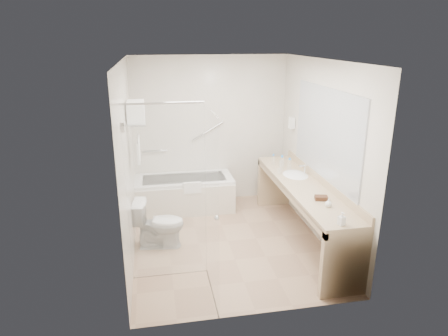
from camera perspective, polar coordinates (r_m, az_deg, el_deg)
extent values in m
plane|color=tan|center=(5.79, 0.54, -10.38)|extent=(3.20, 3.20, 0.00)
cube|color=silver|center=(5.09, 0.63, 15.18)|extent=(2.60, 3.20, 0.10)
cube|color=beige|center=(6.83, -1.97, 5.36)|extent=(2.60, 0.10, 2.50)
cube|color=beige|center=(3.84, 5.13, -5.21)|extent=(2.60, 0.10, 2.50)
cube|color=beige|center=(5.22, -13.56, 0.79)|extent=(0.10, 3.20, 2.50)
cube|color=beige|center=(5.68, 13.57, 2.20)|extent=(0.10, 3.20, 2.50)
cube|color=silver|center=(6.73, -5.66, -3.61)|extent=(1.60, 0.70, 0.55)
cube|color=beige|center=(6.41, -5.37, -5.00)|extent=(1.60, 0.02, 0.50)
cube|color=white|center=(6.33, -4.55, -2.83)|extent=(0.28, 0.06, 0.18)
cylinder|color=silver|center=(6.79, -9.85, 2.42)|extent=(0.40, 0.03, 0.03)
cylinder|color=silver|center=(6.78, -2.34, 5.27)|extent=(0.53, 0.03, 0.33)
cube|color=silver|center=(4.62, -8.18, -3.83)|extent=(0.90, 0.01, 2.10)
cube|color=silver|center=(4.24, -1.80, -5.71)|extent=(0.02, 0.90, 2.10)
cylinder|color=silver|center=(4.34, -8.81, 9.13)|extent=(0.90, 0.02, 0.02)
sphere|color=silver|center=(4.13, -1.06, -7.15)|extent=(0.05, 0.05, 0.05)
cylinder|color=silver|center=(3.93, -14.33, 5.61)|extent=(0.04, 0.10, 0.10)
cube|color=silver|center=(5.45, -12.38, 6.48)|extent=(0.24, 0.55, 0.02)
cylinder|color=silver|center=(5.49, -12.22, 4.23)|extent=(0.02, 0.55, 0.02)
cube|color=white|center=(5.53, -12.11, 2.62)|extent=(0.03, 0.42, 0.32)
cube|color=white|center=(5.44, -12.42, 7.05)|extent=(0.22, 0.40, 0.08)
cube|color=white|center=(5.42, -12.48, 7.94)|extent=(0.22, 0.40, 0.08)
cube|color=white|center=(5.41, -12.54, 8.84)|extent=(0.22, 0.40, 0.08)
cube|color=tan|center=(5.58, 11.27, -2.54)|extent=(0.55, 2.70, 0.05)
cube|color=tan|center=(5.65, 13.77, -1.63)|extent=(0.03, 2.70, 0.10)
cube|color=tan|center=(5.51, 8.76, -3.26)|extent=(0.04, 2.70, 0.08)
cube|color=tan|center=(4.69, 16.84, -12.99)|extent=(0.55, 0.08, 0.80)
cube|color=tan|center=(6.88, 7.13, -2.06)|extent=(0.55, 0.08, 0.80)
ellipsoid|color=silver|center=(5.94, 10.15, -1.22)|extent=(0.40, 0.52, 0.14)
cylinder|color=silver|center=(5.96, 11.52, -0.14)|extent=(0.03, 0.03, 0.14)
cube|color=#A4A9B0|center=(5.47, 14.33, 4.78)|extent=(0.02, 2.00, 1.20)
cube|color=silver|center=(6.56, 9.66, 6.38)|extent=(0.08, 0.10, 0.18)
imported|color=silver|center=(5.59, -9.23, -7.88)|extent=(0.72, 0.46, 0.67)
cube|color=#442418|center=(5.09, 13.72, -4.18)|extent=(0.18, 0.14, 0.05)
imported|color=silver|center=(4.49, 16.43, -7.42)|extent=(0.11, 0.16, 0.07)
imported|color=silver|center=(4.91, 14.70, -4.94)|extent=(0.11, 0.12, 0.08)
cylinder|color=silver|center=(6.11, 8.27, 0.67)|extent=(0.07, 0.07, 0.19)
cylinder|color=blue|center=(6.08, 8.32, 1.67)|extent=(0.04, 0.04, 0.03)
cylinder|color=silver|center=(6.05, 9.31, 0.36)|extent=(0.06, 0.06, 0.18)
cylinder|color=blue|center=(6.02, 9.36, 1.29)|extent=(0.03, 0.03, 0.03)
cylinder|color=silver|center=(6.30, 7.06, 1.10)|extent=(0.05, 0.05, 0.16)
cylinder|color=blue|center=(6.28, 7.09, 1.87)|extent=(0.03, 0.03, 0.02)
cylinder|color=silver|center=(5.92, 7.94, -0.45)|extent=(0.07, 0.07, 0.08)
cylinder|color=silver|center=(6.26, 8.17, 0.64)|extent=(0.09, 0.09, 0.10)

